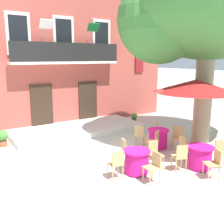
{
  "coord_description": "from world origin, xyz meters",
  "views": [
    {
      "loc": [
        -5.74,
        -7.66,
        3.6
      ],
      "look_at": [
        0.29,
        1.5,
        1.3
      ],
      "focal_mm": 41.87,
      "sensor_mm": 36.0,
      "label": 1
    }
  ],
  "objects": [
    {
      "name": "cafe_chair_near_tree_1",
      "position": [
        1.23,
        -1.76,
        0.53
      ],
      "size": [
        0.48,
        0.48,
        0.91
      ],
      "color": "tan",
      "rests_on": "ground"
    },
    {
      "name": "ground_planter_left",
      "position": [
        -3.85,
        3.4,
        0.38
      ],
      "size": [
        0.44,
        0.44,
        0.69
      ],
      "color": "#995638",
      "rests_on": "ground"
    },
    {
      "name": "cafe_chair_near_tree_3",
      "position": [
        0.86,
        -3.22,
        0.53
      ],
      "size": [
        0.54,
        0.54,
        0.91
      ],
      "color": "tan",
      "rests_on": "ground"
    },
    {
      "name": "cafe_chair_middle_2",
      "position": [
        1.93,
        0.28,
        0.53
      ],
      "size": [
        0.56,
        0.56,
        0.91
      ],
      "color": "tan",
      "rests_on": "ground"
    },
    {
      "name": "plane_tree",
      "position": [
        3.26,
        -0.71,
        5.32
      ],
      "size": [
        6.77,
        5.95,
        7.46
      ],
      "color": "gray",
      "rests_on": "ground"
    },
    {
      "name": "cafe_chair_front_3",
      "position": [
        -0.1,
        -1.65,
        0.53
      ],
      "size": [
        0.44,
        0.44,
        0.91
      ],
      "color": "tan",
      "rests_on": "ground"
    },
    {
      "name": "cafe_chair_middle_1",
      "position": [
        1.9,
        -0.78,
        0.53
      ],
      "size": [
        0.56,
        0.56,
        0.91
      ],
      "color": "tan",
      "rests_on": "ground"
    },
    {
      "name": "cafe_table_near_tree",
      "position": [
        1.12,
        -2.51,
        0.39
      ],
      "size": [
        0.86,
        0.86,
        0.76
      ],
      "color": "#DB1984",
      "rests_on": "ground"
    },
    {
      "name": "cafe_chair_middle_0",
      "position": [
        0.77,
        -0.67,
        0.53
      ],
      "size": [
        0.55,
        0.55,
        0.91
      ],
      "color": "tan",
      "rests_on": "ground"
    },
    {
      "name": "entrance_step_platform",
      "position": [
        -0.32,
        3.63,
        0.12
      ],
      "size": [
        6.36,
        2.73,
        0.25
      ],
      "primitive_type": "cube",
      "color": "silver",
      "rests_on": "ground"
    },
    {
      "name": "building_facade",
      "position": [
        -0.32,
        6.99,
        3.75
      ],
      "size": [
        13.0,
        5.09,
        7.5
      ],
      "color": "#B24C42",
      "rests_on": "ground"
    },
    {
      "name": "cafe_chair_front_1",
      "position": [
        -1.61,
        -1.63,
        0.53
      ],
      "size": [
        0.45,
        0.45,
        0.91
      ],
      "color": "tan",
      "rests_on": "ground"
    },
    {
      "name": "cafe_chair_near_tree_0",
      "position": [
        1.81,
        -2.81,
        0.53
      ],
      "size": [
        0.55,
        0.55,
        0.91
      ],
      "color": "tan",
      "rests_on": "ground"
    },
    {
      "name": "ground_planter_right",
      "position": [
        3.21,
        3.65,
        0.29
      ],
      "size": [
        0.35,
        0.35,
        0.51
      ],
      "color": "#47423D",
      "rests_on": "ground"
    },
    {
      "name": "ground_plane",
      "position": [
        0.0,
        0.0,
        0.0
      ],
      "size": [
        120.0,
        120.0,
        0.0
      ],
      "primitive_type": "plane",
      "color": "beige"
    },
    {
      "name": "cafe_chair_near_tree_2",
      "position": [
        0.4,
        -2.3,
        0.53
      ],
      "size": [
        0.52,
        0.52,
        0.91
      ],
      "color": "tan",
      "rests_on": "ground"
    },
    {
      "name": "cafe_chair_front_2",
      "position": [
        -0.83,
        -2.4,
        0.53
      ],
      "size": [
        0.42,
        0.42,
        0.91
      ],
      "color": "tan",
      "rests_on": "ground"
    },
    {
      "name": "cafe_table_front",
      "position": [
        -0.86,
        -1.65,
        0.39
      ],
      "size": [
        0.86,
        0.86,
        0.76
      ],
      "color": "#DB1984",
      "rests_on": "ground"
    },
    {
      "name": "cafe_table_middle",
      "position": [
        1.38,
        -0.24,
        0.39
      ],
      "size": [
        0.86,
        0.86,
        0.76
      ],
      "color": "#DB1984",
      "rests_on": "ground"
    },
    {
      "name": "cafe_umbrella",
      "position": [
        1.69,
        -1.68,
        2.61
      ],
      "size": [
        2.9,
        2.9,
        2.85
      ],
      "color": "#997A56",
      "rests_on": "ground"
    },
    {
      "name": "cafe_chair_front_0",
      "position": [
        -0.7,
        -0.91,
        0.53
      ],
      "size": [
        0.5,
        0.5,
        0.91
      ],
      "color": "tan",
      "rests_on": "ground"
    },
    {
      "name": "cafe_chair_middle_3",
      "position": [
        0.82,
        0.27,
        0.53
      ],
      "size": [
        0.57,
        0.57,
        0.91
      ],
      "color": "tan",
      "rests_on": "ground"
    }
  ]
}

